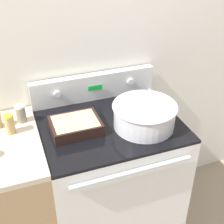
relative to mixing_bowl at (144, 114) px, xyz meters
name	(u,v)px	position (x,y,z in m)	size (l,w,h in m)	color
kitchen_wall	(90,49)	(-0.17, 0.45, 0.24)	(8.00, 0.05, 2.50)	silver
stove_range	(110,181)	(-0.17, 0.09, -0.54)	(0.80, 0.68, 0.93)	silver
control_panel	(94,87)	(-0.17, 0.39, 0.01)	(0.80, 0.07, 0.17)	silver
side_counter	(7,208)	(-0.82, 0.09, -0.54)	(0.50, 0.65, 0.94)	tan
mixing_bowl	(144,114)	(0.00, 0.00, 0.00)	(0.36, 0.36, 0.14)	silver
casserole_dish	(76,125)	(-0.37, 0.08, -0.04)	(0.27, 0.21, 0.07)	black
ladle	(160,98)	(0.21, 0.21, -0.05)	(0.06, 0.26, 0.06)	#B7B7B7
spice_jar_white_cap	(21,113)	(-0.64, 0.27, -0.01)	(0.06, 0.06, 0.10)	gray
spice_jar_yellow_cap	(9,124)	(-0.71, 0.17, -0.01)	(0.05, 0.05, 0.11)	tan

